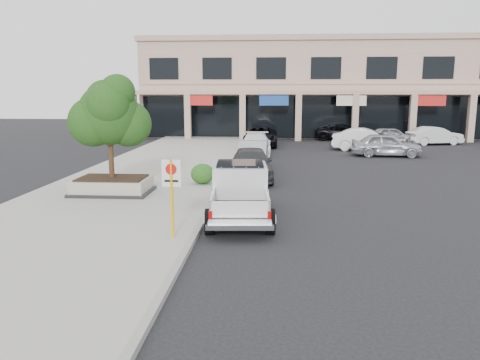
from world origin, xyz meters
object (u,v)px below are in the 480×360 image
no_parking_sign (172,188)px  lot_car_f (435,136)px  planter (113,185)px  curb_car_c (256,144)px  curb_car_d (261,136)px  lot_car_d (344,132)px  lot_car_b (366,140)px  planter_tree (113,115)px  pickup_truck (240,193)px  lot_car_a (386,145)px  lot_car_c (378,142)px  lot_car_e (392,136)px  curb_car_b (253,155)px  curb_car_a (251,163)px

no_parking_sign → lot_car_f: size_ratio=0.50×
planter → curb_car_c: 14.78m
curb_car_d → lot_car_d: bearing=36.3°
planter → lot_car_b: bearing=50.9°
planter_tree → curb_car_c: bearing=68.5°
no_parking_sign → pickup_truck: size_ratio=0.40×
lot_car_a → lot_car_c: size_ratio=1.01×
curb_car_c → curb_car_d: bearing=86.8°
no_parking_sign → pickup_truck: 3.41m
lot_car_c → lot_car_e: 5.18m
curb_car_b → planter_tree: bearing=-124.0°
lot_car_b → lot_car_c: lot_car_b is taller
curb_car_a → lot_car_d: size_ratio=0.93×
lot_car_c → lot_car_d: lot_car_d is taller
lot_car_d → lot_car_f: 7.71m
lot_car_c → curb_car_a: bearing=163.7°
curb_car_c → curb_car_d: (0.23, 5.39, 0.05)m
curb_car_d → planter: bearing=-106.2°
lot_car_a → lot_car_c: 2.89m
planter → curb_car_d: bearing=73.4°
curb_car_b → lot_car_d: 18.27m
curb_car_c → curb_car_d: curb_car_d is taller
curb_car_c → lot_car_f: size_ratio=1.13×
curb_car_c → planter_tree: bearing=-112.3°
pickup_truck → lot_car_d: bearing=70.7°
no_parking_sign → curb_car_d: bearing=85.7°
curb_car_b → lot_car_d: bearing=66.2°
no_parking_sign → planter_tree: bearing=121.5°
curb_car_b → lot_car_a: 10.55m
lot_car_f → lot_car_d: bearing=50.4°
curb_car_b → curb_car_d: (0.17, 11.22, 0.02)m
planter_tree → curb_car_c: planter_tree is taller
no_parking_sign → curb_car_c: size_ratio=0.45×
curb_car_a → lot_car_f: 22.32m
curb_car_b → curb_car_c: size_ratio=0.91×
planter → curb_car_d: 19.95m
curb_car_c → lot_car_f: (14.66, 7.53, 0.00)m
no_parking_sign → lot_car_b: (9.85, 22.65, -0.80)m
curb_car_a → lot_car_b: lot_car_b is taller
curb_car_d → pickup_truck: bearing=-89.9°
no_parking_sign → lot_car_d: size_ratio=0.44×
curb_car_b → curb_car_d: curb_car_d is taller
lot_car_b → lot_car_c: bearing=-101.6°
curb_car_b → lot_car_e: bearing=51.1°
planter_tree → curb_car_b: planter_tree is taller
curb_car_a → lot_car_b: (8.04, 12.51, 0.01)m
no_parking_sign → lot_car_d: (9.34, 30.35, -0.91)m
planter_tree → lot_car_c: (14.34, 16.34, -2.74)m
curb_car_c → lot_car_d: size_ratio=0.99×
curb_car_c → lot_car_c: size_ratio=1.11×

